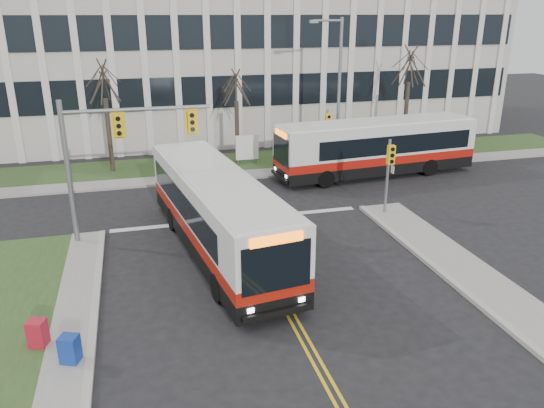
{
  "coord_description": "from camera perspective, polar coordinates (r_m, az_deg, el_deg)",
  "views": [
    {
      "loc": [
        -4.5,
        -15.38,
        9.49
      ],
      "look_at": [
        0.76,
        4.55,
        2.0
      ],
      "focal_mm": 35.0,
      "sensor_mm": 36.0,
      "label": 1
    }
  ],
  "objects": [
    {
      "name": "directory_sign",
      "position": [
        34.63,
        -2.69,
        6.05
      ],
      "size": [
        1.5,
        0.12,
        2.0
      ],
      "color": "slate",
      "rests_on": "ground"
    },
    {
      "name": "bus_cross",
      "position": [
        32.95,
        11.13,
        5.83
      ],
      "size": [
        12.58,
        3.81,
        3.3
      ],
      "primitive_type": null,
      "rotation": [
        0.0,
        0.0,
        -1.48
      ],
      "color": "silver",
      "rests_on": "ground"
    },
    {
      "name": "tree_right",
      "position": [
        38.33,
        14.6,
        13.99
      ],
      "size": [
        1.8,
        1.8,
        8.25
      ],
      "color": "#42352B",
      "rests_on": "ground"
    },
    {
      "name": "mast_arm_signal",
      "position": [
        23.17,
        -17.24,
        6.02
      ],
      "size": [
        6.11,
        0.38,
        6.2
      ],
      "color": "slate",
      "rests_on": "ground"
    },
    {
      "name": "tree_mid",
      "position": [
        34.51,
        -3.88,
        12.26
      ],
      "size": [
        1.8,
        1.8,
        6.82
      ],
      "color": "#42352B",
      "rests_on": "ground"
    },
    {
      "name": "bus_main",
      "position": [
        21.87,
        -5.9,
        -1.16
      ],
      "size": [
        4.36,
        12.58,
        3.29
      ],
      "primitive_type": null,
      "rotation": [
        0.0,
        0.0,
        0.14
      ],
      "color": "silver",
      "rests_on": "ground"
    },
    {
      "name": "building_lawn",
      "position": [
        35.96,
        1.07,
        4.77
      ],
      "size": [
        44.0,
        5.0,
        0.12
      ],
      "primitive_type": "cube",
      "color": "#2B4A20",
      "rests_on": "ground"
    },
    {
      "name": "tree_left",
      "position": [
        33.65,
        -17.64,
        12.28
      ],
      "size": [
        1.8,
        1.8,
        7.7
      ],
      "color": "#42352B",
      "rests_on": "ground"
    },
    {
      "name": "newspaper_box_blue",
      "position": [
        16.54,
        -20.9,
        -14.55
      ],
      "size": [
        0.63,
        0.6,
        0.95
      ],
      "primitive_type": "cube",
      "rotation": [
        0.0,
        0.0,
        -0.38
      ],
      "color": "navy",
      "rests_on": "ground"
    },
    {
      "name": "office_building",
      "position": [
        46.49,
        -3.06,
        15.64
      ],
      "size": [
        40.0,
        16.0,
        12.0
      ],
      "primitive_type": "cube",
      "color": "beige",
      "rests_on": "ground"
    },
    {
      "name": "signal_pole_near",
      "position": [
        26.12,
        12.48,
        3.98
      ],
      "size": [
        0.34,
        0.39,
        3.8
      ],
      "color": "slate",
      "rests_on": "ground"
    },
    {
      "name": "streetlight",
      "position": [
        34.24,
        6.98,
        12.62
      ],
      "size": [
        2.15,
        0.25,
        9.2
      ],
      "color": "slate",
      "rests_on": "ground"
    },
    {
      "name": "ground",
      "position": [
        18.62,
        1.34,
        -10.67
      ],
      "size": [
        120.0,
        120.0,
        0.0
      ],
      "primitive_type": "plane",
      "color": "black",
      "rests_on": "ground"
    },
    {
      "name": "sidewalk_cross",
      "position": [
        33.38,
        2.38,
        3.56
      ],
      "size": [
        44.0,
        1.6,
        0.14
      ],
      "primitive_type": "cube",
      "color": "#9E9B93",
      "rests_on": "ground"
    },
    {
      "name": "newspaper_box_red",
      "position": [
        17.61,
        -23.88,
        -12.74
      ],
      "size": [
        0.62,
        0.59,
        0.95
      ],
      "primitive_type": "cube",
      "rotation": [
        0.0,
        0.0,
        -0.33
      ],
      "color": "#AA1627",
      "rests_on": "ground"
    },
    {
      "name": "signal_pole_far",
      "position": [
        33.66,
        5.96,
        7.88
      ],
      "size": [
        0.34,
        0.39,
        3.8
      ],
      "color": "slate",
      "rests_on": "ground"
    }
  ]
}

